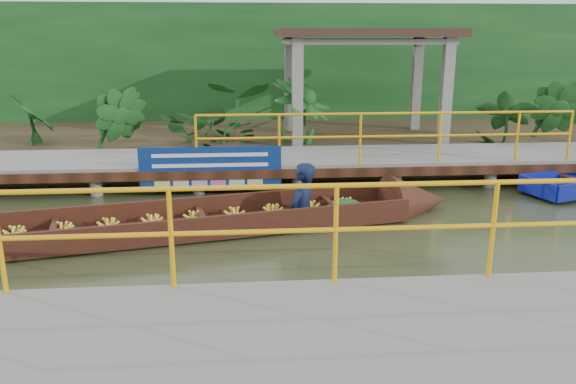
{
  "coord_description": "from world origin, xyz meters",
  "views": [
    {
      "loc": [
        -0.08,
        -8.2,
        3.04
      ],
      "look_at": [
        0.61,
        0.5,
        0.6
      ],
      "focal_mm": 35.0,
      "sensor_mm": 36.0,
      "label": 1
    }
  ],
  "objects": [
    {
      "name": "ground",
      "position": [
        0.0,
        0.0,
        0.0
      ],
      "size": [
        80.0,
        80.0,
        0.0
      ],
      "primitive_type": "plane",
      "color": "#2F371B",
      "rests_on": "ground"
    },
    {
      "name": "land_strip",
      "position": [
        0.0,
        7.5,
        0.23
      ],
      "size": [
        30.0,
        8.0,
        0.45
      ],
      "primitive_type": "cube",
      "color": "#352B1A",
      "rests_on": "ground"
    },
    {
      "name": "far_dock",
      "position": [
        0.02,
        3.43,
        0.48
      ],
      "size": [
        16.0,
        2.06,
        1.66
      ],
      "color": "gray",
      "rests_on": "ground"
    },
    {
      "name": "near_dock",
      "position": [
        1.0,
        -4.2,
        0.3
      ],
      "size": [
        18.0,
        2.4,
        1.73
      ],
      "color": "gray",
      "rests_on": "ground"
    },
    {
      "name": "pavilion",
      "position": [
        3.0,
        6.3,
        2.82
      ],
      "size": [
        4.4,
        3.0,
        3.0
      ],
      "color": "gray",
      "rests_on": "ground"
    },
    {
      "name": "foliage_backdrop",
      "position": [
        0.0,
        10.0,
        2.0
      ],
      "size": [
        30.0,
        0.8,
        4.0
      ],
      "primitive_type": "cube",
      "color": "#144019",
      "rests_on": "ground"
    },
    {
      "name": "vendor_boat",
      "position": [
        -1.52,
        0.27,
        0.24
      ],
      "size": [
        11.06,
        3.35,
        2.31
      ],
      "rotation": [
        0.0,
        0.0,
        0.21
      ],
      "color": "black",
      "rests_on": "ground"
    },
    {
      "name": "blue_banner",
      "position": [
        -0.74,
        2.48,
        0.56
      ],
      "size": [
        2.74,
        0.04,
        0.86
      ],
      "color": "navy",
      "rests_on": "ground"
    },
    {
      "name": "tropical_plants",
      "position": [
        1.06,
        5.3,
        1.18
      ],
      "size": [
        14.17,
        1.17,
        1.46
      ],
      "color": "#144019",
      "rests_on": "ground"
    }
  ]
}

